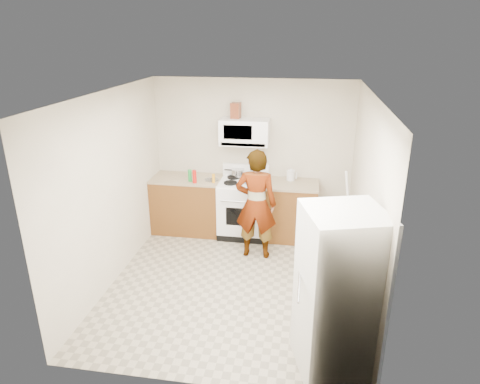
% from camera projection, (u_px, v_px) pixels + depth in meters
% --- Properties ---
extents(floor, '(3.60, 3.60, 0.00)m').
position_uv_depth(floor, '(234.00, 282.00, 5.75)').
color(floor, gray).
rests_on(floor, ground).
extents(back_wall, '(3.20, 0.02, 2.50)m').
position_uv_depth(back_wall, '(252.00, 157.00, 6.97)').
color(back_wall, beige).
rests_on(back_wall, floor).
extents(right_wall, '(0.02, 3.60, 2.50)m').
position_uv_depth(right_wall, '(365.00, 204.00, 5.07)').
color(right_wall, beige).
rests_on(right_wall, floor).
extents(cabinet_left, '(1.12, 0.62, 0.90)m').
position_uv_depth(cabinet_left, '(188.00, 205.00, 7.13)').
color(cabinet_left, brown).
rests_on(cabinet_left, floor).
extents(counter_left, '(1.14, 0.64, 0.03)m').
position_uv_depth(counter_left, '(186.00, 179.00, 6.96)').
color(counter_left, gray).
rests_on(counter_left, cabinet_left).
extents(cabinet_right, '(0.80, 0.62, 0.90)m').
position_uv_depth(cabinet_right, '(291.00, 212.00, 6.87)').
color(cabinet_right, brown).
rests_on(cabinet_right, floor).
extents(counter_right, '(0.82, 0.64, 0.03)m').
position_uv_depth(counter_right, '(292.00, 184.00, 6.70)').
color(counter_right, gray).
rests_on(counter_right, cabinet_right).
extents(gas_range, '(0.76, 0.65, 1.13)m').
position_uv_depth(gas_range, '(243.00, 207.00, 6.97)').
color(gas_range, white).
rests_on(gas_range, floor).
extents(microwave, '(0.76, 0.38, 0.40)m').
position_uv_depth(microwave, '(245.00, 132.00, 6.66)').
color(microwave, white).
rests_on(microwave, back_wall).
extents(person, '(0.60, 0.40, 1.65)m').
position_uv_depth(person, '(256.00, 204.00, 6.18)').
color(person, tan).
rests_on(person, floor).
extents(fridge, '(0.87, 0.87, 1.70)m').
position_uv_depth(fridge, '(339.00, 294.00, 4.03)').
color(fridge, '#BAB9B5').
rests_on(fridge, floor).
extents(kettle, '(0.16, 0.16, 0.16)m').
position_uv_depth(kettle, '(291.00, 175.00, 6.81)').
color(kettle, silver).
rests_on(kettle, counter_right).
extents(jug, '(0.16, 0.16, 0.24)m').
position_uv_depth(jug, '(236.00, 110.00, 6.61)').
color(jug, maroon).
rests_on(jug, microwave).
extents(saucepan, '(0.23, 0.23, 0.11)m').
position_uv_depth(saucepan, '(238.00, 173.00, 6.97)').
color(saucepan, '#B7B7BC').
rests_on(saucepan, gas_range).
extents(tray, '(0.28, 0.22, 0.05)m').
position_uv_depth(tray, '(249.00, 181.00, 6.72)').
color(tray, silver).
rests_on(tray, gas_range).
extents(bottle_spray, '(0.08, 0.08, 0.21)m').
position_uv_depth(bottle_spray, '(195.00, 177.00, 6.68)').
color(bottle_spray, '#B8140D').
rests_on(bottle_spray, counter_left).
extents(bottle_hot_sauce, '(0.05, 0.05, 0.14)m').
position_uv_depth(bottle_hot_sauce, '(214.00, 178.00, 6.70)').
color(bottle_hot_sauce, orange).
rests_on(bottle_hot_sauce, counter_left).
extents(bottle_green_cap, '(0.07, 0.07, 0.19)m').
position_uv_depth(bottle_green_cap, '(190.00, 176.00, 6.76)').
color(bottle_green_cap, '#188530').
rests_on(bottle_green_cap, counter_left).
extents(pot_lid, '(0.25, 0.25, 0.01)m').
position_uv_depth(pot_lid, '(211.00, 180.00, 6.84)').
color(pot_lid, white).
rests_on(pot_lid, counter_left).
extents(broom, '(0.26, 0.21, 1.42)m').
position_uv_depth(broom, '(349.00, 218.00, 6.00)').
color(broom, silver).
rests_on(broom, floor).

